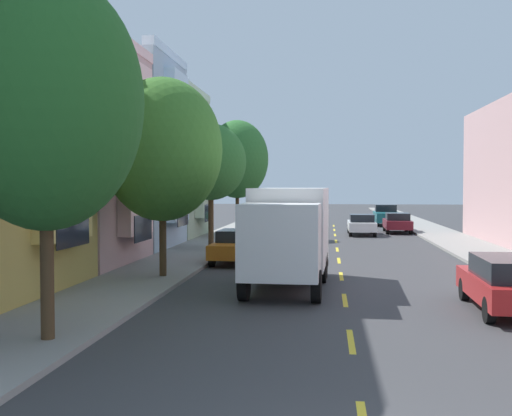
# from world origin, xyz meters

# --- Properties ---
(ground_plane) EXTENTS (160.00, 160.00, 0.00)m
(ground_plane) POSITION_xyz_m (0.00, 30.00, 0.00)
(ground_plane) COLOR #38383A
(sidewalk_left) EXTENTS (3.20, 120.00, 0.14)m
(sidewalk_left) POSITION_xyz_m (-7.10, 28.00, 0.07)
(sidewalk_left) COLOR gray
(sidewalk_left) RESTS_ON ground_plane
(sidewalk_right) EXTENTS (3.20, 120.00, 0.14)m
(sidewalk_right) POSITION_xyz_m (7.10, 28.00, 0.07)
(sidewalk_right) COLOR gray
(sidewalk_right) RESTS_ON ground_plane
(lane_centerline_dashes) EXTENTS (0.14, 47.20, 0.01)m
(lane_centerline_dashes) POSITION_xyz_m (0.00, 24.50, 0.00)
(lane_centerline_dashes) COLOR yellow
(lane_centerline_dashes) RESTS_ON ground_plane
(townhouse_fourth_powder_blue) EXTENTS (12.79, 7.10, 10.47)m
(townhouse_fourth_powder_blue) POSITION_xyz_m (-14.69, 26.14, 5.03)
(townhouse_fourth_powder_blue) COLOR #9EB7CC
(townhouse_fourth_powder_blue) RESTS_ON ground_plane
(townhouse_fifth_sage) EXTENTS (12.64, 7.10, 9.58)m
(townhouse_fifth_sage) POSITION_xyz_m (-14.61, 33.44, 4.58)
(townhouse_fifth_sage) COLOR #99AD8E
(townhouse_fifth_sage) RESTS_ON ground_plane
(street_tree_nearest) EXTENTS (4.10, 4.10, 7.75)m
(street_tree_nearest) POSITION_xyz_m (-6.40, 5.92, 5.15)
(street_tree_nearest) COLOR #47331E
(street_tree_nearest) RESTS_ON sidewalk_left
(street_tree_second) EXTENTS (4.30, 4.30, 7.11)m
(street_tree_second) POSITION_xyz_m (-6.40, 15.42, 4.67)
(street_tree_second) COLOR #47331E
(street_tree_second) RESTS_ON sidewalk_left
(street_tree_third) EXTENTS (3.58, 3.58, 6.38)m
(street_tree_third) POSITION_xyz_m (-6.40, 24.93, 4.57)
(street_tree_third) COLOR #47331E
(street_tree_third) RESTS_ON sidewalk_left
(street_tree_farthest) EXTENTS (4.07, 4.07, 7.52)m
(street_tree_farthest) POSITION_xyz_m (-6.40, 34.44, 5.11)
(street_tree_farthest) COLOR #47331E
(street_tree_farthest) RESTS_ON sidewalk_left
(delivery_box_truck) EXTENTS (2.63, 7.14, 3.30)m
(delivery_box_truck) POSITION_xyz_m (-1.79, 14.32, 1.87)
(delivery_box_truck) COLOR white
(delivery_box_truck) RESTS_ON ground_plane
(parked_wagon_red) EXTENTS (1.92, 4.74, 1.50)m
(parked_wagon_red) POSITION_xyz_m (4.27, 10.65, 0.80)
(parked_wagon_red) COLOR #AD1E1E
(parked_wagon_red) RESTS_ON ground_plane
(parked_sedan_orange) EXTENTS (1.92, 4.55, 1.43)m
(parked_sedan_orange) POSITION_xyz_m (-4.47, 20.77, 0.75)
(parked_sedan_orange) COLOR orange
(parked_sedan_orange) RESTS_ON ground_plane
(parked_sedan_champagne) EXTENTS (1.86, 4.53, 1.43)m
(parked_sedan_champagne) POSITION_xyz_m (-4.36, 35.71, 0.75)
(parked_sedan_champagne) COLOR tan
(parked_sedan_champagne) RESTS_ON ground_plane
(parked_pickup_teal) EXTENTS (2.06, 5.32, 1.73)m
(parked_pickup_teal) POSITION_xyz_m (4.48, 48.20, 0.83)
(parked_pickup_teal) COLOR #195B60
(parked_pickup_teal) RESTS_ON ground_plane
(parked_sedan_burgundy) EXTENTS (1.90, 4.54, 1.43)m
(parked_sedan_burgundy) POSITION_xyz_m (4.46, 39.54, 0.75)
(parked_sedan_burgundy) COLOR maroon
(parked_sedan_burgundy) RESTS_ON ground_plane
(parked_hatchback_forest) EXTENTS (1.75, 4.00, 1.50)m
(parked_hatchback_forest) POSITION_xyz_m (-4.37, 51.79, 0.76)
(parked_hatchback_forest) COLOR #194C28
(parked_hatchback_forest) RESTS_ON ground_plane
(moving_white_sedan) EXTENTS (1.80, 4.50, 1.43)m
(moving_white_sedan) POSITION_xyz_m (1.80, 37.17, 0.75)
(moving_white_sedan) COLOR silver
(moving_white_sedan) RESTS_ON ground_plane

